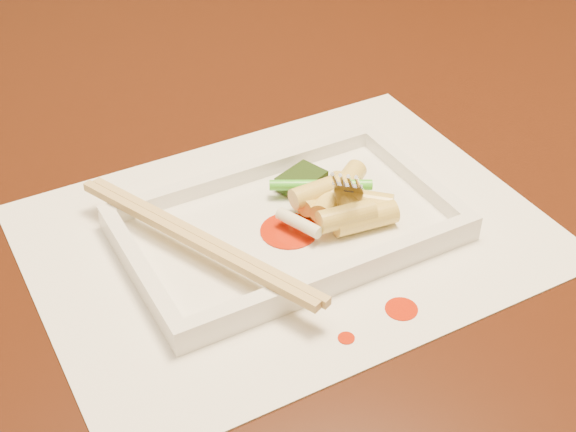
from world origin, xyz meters
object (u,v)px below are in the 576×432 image
placemat (288,234)px  plate_base (288,230)px  table (212,237)px  fork (355,114)px  chopstick_a (192,241)px

placemat → plate_base: 0.00m
placemat → table: bearing=93.4°
plate_base → fork: bearing=14.4°
chopstick_a → fork: fork is taller
table → plate_base: bearing=-86.6°
table → plate_base: (0.01, -0.14, 0.11)m
table → fork: (0.08, -0.12, 0.18)m
table → placemat: (0.01, -0.14, 0.10)m
fork → table: bearing=122.2°
placemat → fork: bearing=14.4°
plate_base → fork: 0.11m
table → plate_base: 0.18m
placemat → plate_base: plate_base is taller
table → chopstick_a: 0.21m
plate_base → chopstick_a: chopstick_a is taller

